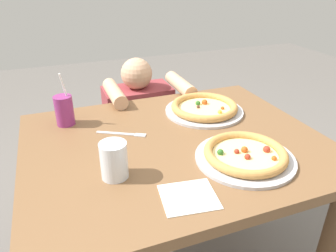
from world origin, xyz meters
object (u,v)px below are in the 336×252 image
pizza_far (204,108)px  pizza_near (245,155)px  water_cup_clear (114,160)px  drink_cup_colored (64,110)px  diner_seated (140,136)px  fork (124,134)px

pizza_far → pizza_near: bearing=-96.7°
water_cup_clear → drink_cup_colored: bearing=104.3°
pizza_near → pizza_far: pizza_far is taller
pizza_near → diner_seated: diner_seated is taller
pizza_near → pizza_far: size_ratio=0.97×
pizza_near → diner_seated: size_ratio=0.39×
pizza_near → drink_cup_colored: bearing=137.6°
pizza_near → fork: (-0.35, 0.33, -0.02)m
diner_seated → water_cup_clear: bearing=-110.3°
drink_cup_colored → fork: (0.21, -0.18, -0.06)m
fork → diner_seated: (0.23, 0.59, -0.36)m
water_cup_clear → pizza_near: bearing=-8.3°
pizza_far → fork: size_ratio=1.92×
fork → pizza_far: bearing=11.3°
pizza_far → water_cup_clear: (-0.49, -0.35, 0.04)m
pizza_far → fork: 0.41m
pizza_near → water_cup_clear: water_cup_clear is taller
drink_cup_colored → water_cup_clear: size_ratio=1.84×
pizza_near → drink_cup_colored: size_ratio=1.55×
pizza_near → pizza_far: (0.05, 0.41, 0.00)m
pizza_near → water_cup_clear: size_ratio=2.85×
pizza_near → drink_cup_colored: (-0.55, 0.51, 0.04)m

